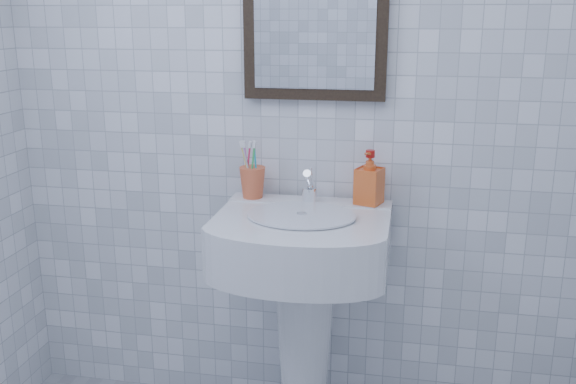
# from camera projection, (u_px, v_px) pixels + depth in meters

# --- Properties ---
(wall_back) EXTENTS (2.20, 0.02, 2.50)m
(wall_back) POSITION_uv_depth(u_px,v_px,m) (298.00, 96.00, 2.29)
(wall_back) COLOR white
(wall_back) RESTS_ON ground
(washbasin) EXTENTS (0.58, 0.43, 0.89)m
(washbasin) POSITION_uv_depth(u_px,v_px,m) (304.00, 289.00, 2.26)
(washbasin) COLOR white
(washbasin) RESTS_ON ground
(faucet) EXTENTS (0.05, 0.12, 0.13)m
(faucet) POSITION_uv_depth(u_px,v_px,m) (309.00, 188.00, 2.26)
(faucet) COLOR white
(faucet) RESTS_ON washbasin
(toothbrush_cup) EXTENTS (0.12, 0.12, 0.11)m
(toothbrush_cup) POSITION_uv_depth(u_px,v_px,m) (253.00, 182.00, 2.33)
(toothbrush_cup) COLOR #DB5D35
(toothbrush_cup) RESTS_ON washbasin
(soap_dispenser) EXTENTS (0.11, 0.11, 0.19)m
(soap_dispenser) POSITION_uv_depth(u_px,v_px,m) (369.00, 177.00, 2.24)
(soap_dispenser) COLOR red
(soap_dispenser) RESTS_ON washbasin
(wall_mirror) EXTENTS (0.50, 0.04, 0.62)m
(wall_mirror) POSITION_uv_depth(u_px,v_px,m) (315.00, 9.00, 2.18)
(wall_mirror) COLOR black
(wall_mirror) RESTS_ON wall_back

